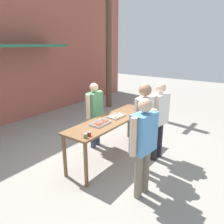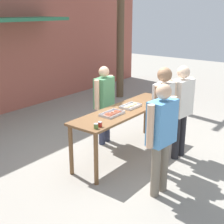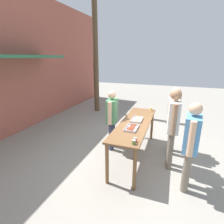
{
  "view_description": "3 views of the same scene",
  "coord_description": "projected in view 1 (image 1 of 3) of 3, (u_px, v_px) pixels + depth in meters",
  "views": [
    {
      "loc": [
        -3.6,
        -2.6,
        2.45
      ],
      "look_at": [
        0.0,
        0.0,
        1.06
      ],
      "focal_mm": 35.0,
      "sensor_mm": 36.0,
      "label": 1
    },
    {
      "loc": [
        -4.42,
        -3.1,
        2.62
      ],
      "look_at": [
        -0.42,
        -0.01,
        0.96
      ],
      "focal_mm": 50.0,
      "sensor_mm": 36.0,
      "label": 2
    },
    {
      "loc": [
        -3.83,
        -0.81,
        2.39
      ],
      "look_at": [
        0.2,
        0.66,
        1.03
      ],
      "focal_mm": 28.0,
      "sensor_mm": 36.0,
      "label": 3
    }
  ],
  "objects": [
    {
      "name": "ground_plane",
      "position": [
        112.0,
        156.0,
        4.97
      ],
      "size": [
        24.0,
        24.0,
        0.0
      ],
      "primitive_type": "plane",
      "color": "gray"
    },
    {
      "name": "building_facade_back",
      "position": [
        4.0,
        50.0,
        6.52
      ],
      "size": [
        12.0,
        1.11,
        4.5
      ],
      "color": "#A85647",
      "rests_on": "ground"
    },
    {
      "name": "serving_table",
      "position": [
        112.0,
        124.0,
        4.73
      ],
      "size": [
        2.43,
        0.67,
        0.91
      ],
      "color": "brown",
      "rests_on": "ground"
    },
    {
      "name": "food_tray_sausages",
      "position": [
        100.0,
        124.0,
        4.37
      ],
      "size": [
        0.42,
        0.25,
        0.04
      ],
      "color": "silver",
      "rests_on": "serving_table"
    },
    {
      "name": "food_tray_buns",
      "position": [
        116.0,
        116.0,
        4.8
      ],
      "size": [
        0.4,
        0.24,
        0.06
      ],
      "color": "silver",
      "rests_on": "serving_table"
    },
    {
      "name": "condiment_jar_mustard",
      "position": [
        85.0,
        136.0,
        3.73
      ],
      "size": [
        0.07,
        0.07,
        0.08
      ],
      "color": "#567A38",
      "rests_on": "serving_table"
    },
    {
      "name": "condiment_jar_ketchup",
      "position": [
        89.0,
        134.0,
        3.8
      ],
      "size": [
        0.07,
        0.07,
        0.08
      ],
      "color": "#B22319",
      "rests_on": "serving_table"
    },
    {
      "name": "beer_cup",
      "position": [
        144.0,
        107.0,
        5.4
      ],
      "size": [
        0.08,
        0.08,
        0.09
      ],
      "color": "#DBC67A",
      "rests_on": "serving_table"
    },
    {
      "name": "person_server_behind_table",
      "position": [
        95.0,
        110.0,
        5.21
      ],
      "size": [
        0.62,
        0.29,
        1.59
      ],
      "rotation": [
        0.0,
        0.0,
        0.13
      ],
      "color": "#333851",
      "rests_on": "ground"
    },
    {
      "name": "person_customer_holding_hotdog",
      "position": [
        143.0,
        141.0,
        3.44
      ],
      "size": [
        0.64,
        0.29,
        1.68
      ],
      "rotation": [
        0.0,
        0.0,
        3.05
      ],
      "color": "#756B5B",
      "rests_on": "ground"
    },
    {
      "name": "person_customer_with_cup",
      "position": [
        159.0,
        115.0,
        4.6
      ],
      "size": [
        0.63,
        0.29,
        1.71
      ],
      "rotation": [
        0.0,
        0.0,
        3.02
      ],
      "color": "#232328",
      "rests_on": "ground"
    },
    {
      "name": "person_customer_waiting_in_line",
      "position": [
        144.0,
        121.0,
        4.07
      ],
      "size": [
        0.58,
        0.25,
        1.78
      ],
      "rotation": [
        0.0,
        0.0,
        3.23
      ],
      "color": "#756B5B",
      "rests_on": "ground"
    },
    {
      "name": "utility_pole",
      "position": [
        109.0,
        22.0,
        7.96
      ],
      "size": [
        1.1,
        0.22,
        6.23
      ],
      "color": "brown",
      "rests_on": "ground"
    }
  ]
}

